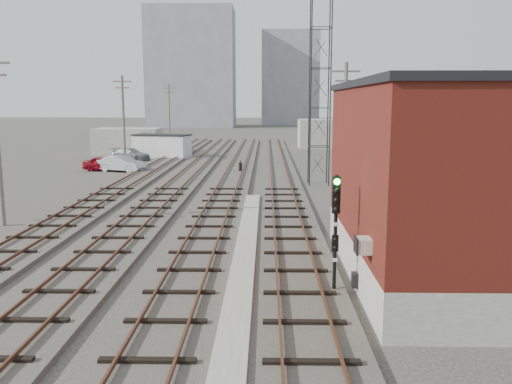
{
  "coord_description": "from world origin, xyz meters",
  "views": [
    {
      "loc": [
        1.39,
        -7.68,
        6.46
      ],
      "look_at": [
        0.89,
        17.88,
        2.2
      ],
      "focal_mm": 38.0,
      "sensor_mm": 36.0,
      "label": 1
    }
  ],
  "objects_px": {
    "signal_mast": "(336,225)",
    "switch_stand": "(240,167)",
    "site_trailer": "(162,146)",
    "car_red": "(104,164)",
    "car_grey": "(131,154)",
    "car_silver": "(122,164)"
  },
  "relations": [
    {
      "from": "car_red",
      "to": "car_silver",
      "type": "relative_size",
      "value": 0.87
    },
    {
      "from": "signal_mast",
      "to": "car_grey",
      "type": "relative_size",
      "value": 0.88
    },
    {
      "from": "site_trailer",
      "to": "car_grey",
      "type": "relative_size",
      "value": 1.52
    },
    {
      "from": "switch_stand",
      "to": "car_grey",
      "type": "bearing_deg",
      "value": 123.51
    },
    {
      "from": "switch_stand",
      "to": "car_grey",
      "type": "distance_m",
      "value": 16.89
    },
    {
      "from": "car_red",
      "to": "car_silver",
      "type": "height_order",
      "value": "car_silver"
    },
    {
      "from": "switch_stand",
      "to": "car_red",
      "type": "relative_size",
      "value": 0.29
    },
    {
      "from": "car_silver",
      "to": "car_grey",
      "type": "xyz_separation_m",
      "value": [
        -1.69,
        10.17,
        -0.08
      ]
    },
    {
      "from": "site_trailer",
      "to": "car_silver",
      "type": "height_order",
      "value": "site_trailer"
    },
    {
      "from": "signal_mast",
      "to": "switch_stand",
      "type": "bearing_deg",
      "value": 98.42
    },
    {
      "from": "site_trailer",
      "to": "switch_stand",
      "type": "bearing_deg",
      "value": -39.66
    },
    {
      "from": "switch_stand",
      "to": "car_grey",
      "type": "height_order",
      "value": "car_grey"
    },
    {
      "from": "signal_mast",
      "to": "site_trailer",
      "type": "bearing_deg",
      "value": 107.79
    },
    {
      "from": "site_trailer",
      "to": "car_grey",
      "type": "height_order",
      "value": "site_trailer"
    },
    {
      "from": "car_red",
      "to": "switch_stand",
      "type": "bearing_deg",
      "value": -90.6
    },
    {
      "from": "switch_stand",
      "to": "car_grey",
      "type": "xyz_separation_m",
      "value": [
        -12.86,
        10.95,
        0.13
      ]
    },
    {
      "from": "signal_mast",
      "to": "car_red",
      "type": "distance_m",
      "value": 37.62
    },
    {
      "from": "site_trailer",
      "to": "car_silver",
      "type": "relative_size",
      "value": 1.54
    },
    {
      "from": "car_silver",
      "to": "signal_mast",
      "type": "bearing_deg",
      "value": -133.3
    },
    {
      "from": "switch_stand",
      "to": "car_red",
      "type": "distance_m",
      "value": 13.08
    },
    {
      "from": "signal_mast",
      "to": "switch_stand",
      "type": "height_order",
      "value": "signal_mast"
    },
    {
      "from": "site_trailer",
      "to": "car_red",
      "type": "bearing_deg",
      "value": -90.94
    }
  ]
}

